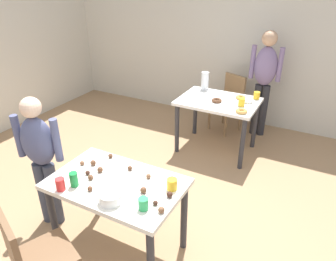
% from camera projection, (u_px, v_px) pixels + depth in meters
% --- Properties ---
extents(ground_plane, '(6.40, 6.40, 0.00)m').
position_uv_depth(ground_plane, '(139.00, 244.00, 2.98)').
color(ground_plane, '#9E7A56').
extents(wall_back, '(6.40, 0.10, 2.60)m').
position_uv_depth(wall_back, '(247.00, 42.00, 4.90)').
color(wall_back, beige).
rests_on(wall_back, ground_plane).
extents(dining_table_near, '(1.10, 0.69, 0.75)m').
position_uv_depth(dining_table_near, '(117.00, 193.00, 2.65)').
color(dining_table_near, silver).
rests_on(dining_table_near, ground_plane).
extents(dining_table_far, '(1.03, 0.75, 0.75)m').
position_uv_depth(dining_table_far, '(218.00, 108.00, 4.27)').
color(dining_table_far, white).
rests_on(dining_table_far, ground_plane).
extents(chair_near_table, '(0.53, 0.53, 0.87)m').
position_uv_depth(chair_near_table, '(32.00, 256.00, 2.25)').
color(chair_near_table, brown).
rests_on(chair_near_table, ground_plane).
extents(chair_far_table, '(0.52, 0.52, 0.87)m').
position_uv_depth(chair_far_table, '(229.00, 99.00, 4.93)').
color(chair_far_table, olive).
rests_on(chair_far_table, ground_plane).
extents(person_girl_near, '(0.45, 0.28, 1.35)m').
position_uv_depth(person_girl_near, '(40.00, 154.00, 2.91)').
color(person_girl_near, '#383D4C').
rests_on(person_girl_near, ground_plane).
extents(person_adult_far, '(0.45, 0.22, 1.57)m').
position_uv_depth(person_adult_far, '(265.00, 75.00, 4.55)').
color(person_adult_far, '#28282D').
rests_on(person_adult_far, ground_plane).
extents(mixing_bowl, '(0.18, 0.18, 0.08)m').
position_uv_depth(mixing_bowl, '(111.00, 197.00, 2.36)').
color(mixing_bowl, white).
rests_on(mixing_bowl, dining_table_near).
extents(soda_can, '(0.07, 0.07, 0.12)m').
position_uv_depth(soda_can, '(74.00, 179.00, 2.53)').
color(soda_can, '#198438').
rests_on(soda_can, dining_table_near).
extents(fork_near, '(0.17, 0.02, 0.01)m').
position_uv_depth(fork_near, '(132.00, 181.00, 2.61)').
color(fork_near, silver).
rests_on(fork_near, dining_table_near).
extents(cup_near_0, '(0.08, 0.08, 0.10)m').
position_uv_depth(cup_near_0, '(172.00, 184.00, 2.49)').
color(cup_near_0, yellow).
rests_on(cup_near_0, dining_table_near).
extents(cup_near_1, '(0.08, 0.08, 0.09)m').
position_uv_depth(cup_near_1, '(143.00, 204.00, 2.29)').
color(cup_near_1, green).
rests_on(cup_near_1, dining_table_near).
extents(cup_near_2, '(0.07, 0.07, 0.10)m').
position_uv_depth(cup_near_2, '(60.00, 184.00, 2.48)').
color(cup_near_2, red).
rests_on(cup_near_2, dining_table_near).
extents(cake_ball_0, '(0.05, 0.05, 0.05)m').
position_uv_depth(cake_ball_0, '(161.00, 210.00, 2.26)').
color(cake_ball_0, brown).
rests_on(cake_ball_0, dining_table_near).
extents(cake_ball_1, '(0.04, 0.04, 0.04)m').
position_uv_depth(cake_ball_1, '(110.00, 156.00, 2.92)').
color(cake_ball_1, brown).
rests_on(cake_ball_1, dining_table_near).
extents(cake_ball_2, '(0.05, 0.05, 0.05)m').
position_uv_depth(cake_ball_2, '(93.00, 163.00, 2.81)').
color(cake_ball_2, brown).
rests_on(cake_ball_2, dining_table_near).
extents(cake_ball_3, '(0.05, 0.05, 0.05)m').
position_uv_depth(cake_ball_3, '(100.00, 170.00, 2.71)').
color(cake_ball_3, brown).
rests_on(cake_ball_3, dining_table_near).
extents(cake_ball_4, '(0.04, 0.04, 0.04)m').
position_uv_depth(cake_ball_4, '(82.00, 163.00, 2.81)').
color(cake_ball_4, brown).
rests_on(cake_ball_4, dining_table_near).
extents(cake_ball_5, '(0.05, 0.05, 0.05)m').
position_uv_depth(cake_ball_5, '(170.00, 195.00, 2.42)').
color(cake_ball_5, '#3D2319').
rests_on(cake_ball_5, dining_table_near).
extents(cake_ball_6, '(0.04, 0.04, 0.04)m').
position_uv_depth(cake_ball_6, '(88.00, 173.00, 2.68)').
color(cake_ball_6, '#3D2319').
rests_on(cake_ball_6, dining_table_near).
extents(cake_ball_7, '(0.05, 0.05, 0.05)m').
position_uv_depth(cake_ball_7, '(143.00, 190.00, 2.46)').
color(cake_ball_7, brown).
rests_on(cake_ball_7, dining_table_near).
extents(cake_ball_8, '(0.04, 0.04, 0.04)m').
position_uv_depth(cake_ball_8, '(90.00, 189.00, 2.49)').
color(cake_ball_8, brown).
rests_on(cake_ball_8, dining_table_near).
extents(cake_ball_9, '(0.04, 0.04, 0.04)m').
position_uv_depth(cake_ball_9, '(73.00, 176.00, 2.63)').
color(cake_ball_9, '#3D2319').
rests_on(cake_ball_9, dining_table_near).
extents(cake_ball_10, '(0.04, 0.04, 0.04)m').
position_uv_depth(cake_ball_10, '(130.00, 168.00, 2.74)').
color(cake_ball_10, brown).
rests_on(cake_ball_10, dining_table_near).
extents(cake_ball_11, '(0.04, 0.04, 0.04)m').
position_uv_depth(cake_ball_11, '(91.00, 177.00, 2.62)').
color(cake_ball_11, brown).
rests_on(cake_ball_11, dining_table_near).
extents(cake_ball_12, '(0.04, 0.04, 0.04)m').
position_uv_depth(cake_ball_12, '(155.00, 203.00, 2.34)').
color(cake_ball_12, '#3D2319').
rests_on(cake_ball_12, dining_table_near).
extents(cake_ball_13, '(0.04, 0.04, 0.04)m').
position_uv_depth(cake_ball_13, '(148.00, 176.00, 2.64)').
color(cake_ball_13, brown).
rests_on(cake_ball_13, dining_table_near).
extents(pitcher_far, '(0.11, 0.11, 0.25)m').
position_uv_depth(pitcher_far, '(205.00, 81.00, 4.54)').
color(pitcher_far, white).
rests_on(pitcher_far, dining_table_far).
extents(cup_far_0, '(0.08, 0.08, 0.10)m').
position_uv_depth(cup_far_0, '(242.00, 102.00, 4.01)').
color(cup_far_0, yellow).
rests_on(cup_far_0, dining_table_far).
extents(cup_far_1, '(0.08, 0.08, 0.10)m').
position_uv_depth(cup_far_1, '(257.00, 95.00, 4.24)').
color(cup_far_1, yellow).
rests_on(cup_far_1, dining_table_far).
extents(donut_far_0, '(0.13, 0.13, 0.04)m').
position_uv_depth(donut_far_0, '(217.00, 100.00, 4.15)').
color(donut_far_0, brown).
rests_on(donut_far_0, dining_table_far).
extents(donut_far_1, '(0.12, 0.12, 0.03)m').
position_uv_depth(donut_far_1, '(248.00, 101.00, 4.13)').
color(donut_far_1, white).
rests_on(donut_far_1, dining_table_far).
extents(donut_far_2, '(0.13, 0.13, 0.04)m').
position_uv_depth(donut_far_2, '(241.00, 97.00, 4.25)').
color(donut_far_2, gold).
rests_on(donut_far_2, dining_table_far).
extents(donut_far_3, '(0.14, 0.14, 0.04)m').
position_uv_depth(donut_far_3, '(241.00, 111.00, 3.83)').
color(donut_far_3, gold).
rests_on(donut_far_3, dining_table_far).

